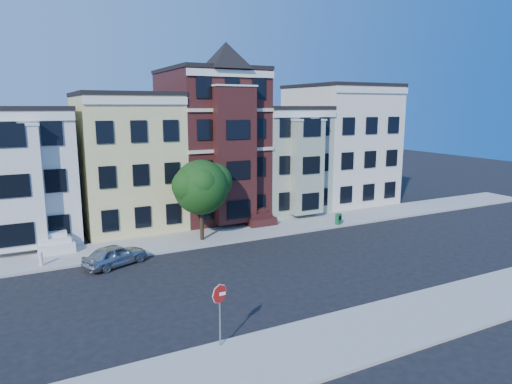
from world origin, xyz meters
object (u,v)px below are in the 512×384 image
street_tree (201,191)px  newspaper_box (338,219)px  parked_car (115,255)px  stop_sign (220,311)px  fire_hydrant (41,260)px

street_tree → newspaper_box: (10.98, -1.02, -3.01)m
parked_car → stop_sign: bearing=166.0°
street_tree → stop_sign: bearing=-108.0°
parked_car → fire_hydrant: parked_car is taller
newspaper_box → stop_sign: 20.05m
fire_hydrant → newspaper_box: bearing=-1.1°
parked_car → newspaper_box: bearing=-109.0°
newspaper_box → stop_sign: size_ratio=0.30×
street_tree → newspaper_box: street_tree is taller
fire_hydrant → stop_sign: size_ratio=0.23×
street_tree → stop_sign: size_ratio=2.42×
parked_car → newspaper_box: size_ratio=4.42×
street_tree → fire_hydrant: size_ratio=10.57×
newspaper_box → fire_hydrant: newspaper_box is taller
newspaper_box → fire_hydrant: size_ratio=1.32×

